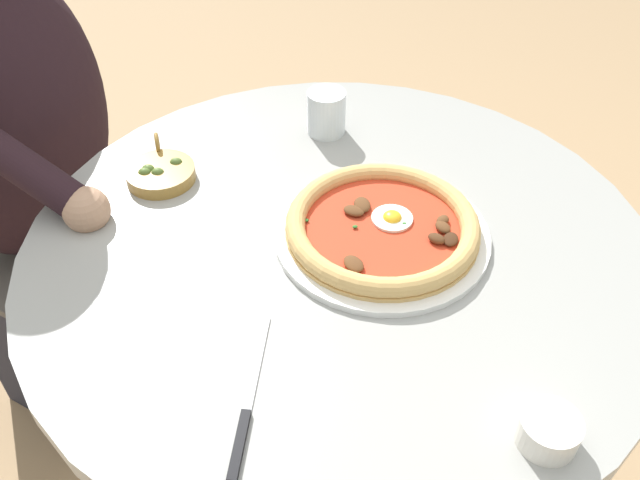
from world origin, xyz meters
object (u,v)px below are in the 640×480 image
ramekin_capers (549,430)px  diner_person (42,203)px  pizza_on_plate (382,228)px  steak_knife (245,417)px  water_glass (326,115)px  dining_table (337,318)px  olive_pan (160,173)px

ramekin_capers → diner_person: (0.73, -0.70, -0.21)m
pizza_on_plate → steak_knife: pizza_on_plate is taller
ramekin_capers → diner_person: size_ratio=0.06×
water_glass → ramekin_capers: bearing=106.0°
dining_table → pizza_on_plate: pizza_on_plate is taller
dining_table → pizza_on_plate: size_ratio=2.93×
steak_knife → diner_person: bearing=-57.7°
steak_knife → ramekin_capers: ramekin_capers is taller
water_glass → olive_pan: (0.27, 0.11, -0.02)m
pizza_on_plate → olive_pan: (0.33, -0.17, -0.01)m
diner_person → water_glass: bearing=171.8°
ramekin_capers → dining_table: bearing=-61.3°
ramekin_capers → pizza_on_plate: bearing=-69.8°
pizza_on_plate → water_glass: bearing=-79.3°
pizza_on_plate → steak_knife: size_ratio=1.39×
pizza_on_plate → olive_pan: size_ratio=2.31×
pizza_on_plate → water_glass: (0.05, -0.28, 0.02)m
diner_person → steak_knife: bearing=122.3°
water_glass → pizza_on_plate: bearing=100.7°
pizza_on_plate → diner_person: (0.60, -0.36, -0.20)m
ramekin_capers → olive_pan: (0.45, -0.51, -0.01)m
dining_table → water_glass: water_glass is taller
pizza_on_plate → olive_pan: bearing=-27.3°
pizza_on_plate → olive_pan: olive_pan is taller
pizza_on_plate → diner_person: size_ratio=0.26×
pizza_on_plate → steak_knife: 0.34m
water_glass → steak_knife: bearing=75.8°
steak_knife → pizza_on_plate: bearing=-124.8°
dining_table → olive_pan: size_ratio=6.78×
water_glass → ramekin_capers: 0.65m
olive_pan → water_glass: bearing=-157.6°
olive_pan → diner_person: 0.39m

